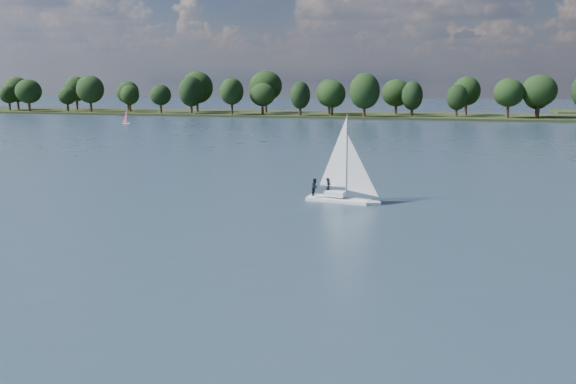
% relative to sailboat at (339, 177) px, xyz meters
% --- Properties ---
extents(ground, '(700.00, 700.00, 0.00)m').
position_rel_sailboat_xyz_m(ground, '(-5.88, 50.74, -2.63)').
color(ground, '#233342').
rests_on(ground, ground).
extents(far_shore, '(660.00, 40.00, 1.50)m').
position_rel_sailboat_xyz_m(far_shore, '(-5.88, 162.74, -2.63)').
color(far_shore, black).
rests_on(far_shore, ground).
extents(sailboat, '(7.39, 3.14, 9.43)m').
position_rel_sailboat_xyz_m(sailboat, '(0.00, 0.00, 0.00)').
color(sailboat, white).
rests_on(sailboat, ground).
extents(dinghy_pink, '(2.67, 1.24, 4.15)m').
position_rel_sailboat_xyz_m(dinghy_pink, '(-83.71, 103.61, -1.65)').
color(dinghy_pink, silver).
rests_on(dinghy_pink, ground).
extents(treeline, '(562.56, 73.80, 18.15)m').
position_rel_sailboat_xyz_m(treeline, '(-12.79, 158.61, 5.37)').
color(treeline, black).
rests_on(treeline, ground).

